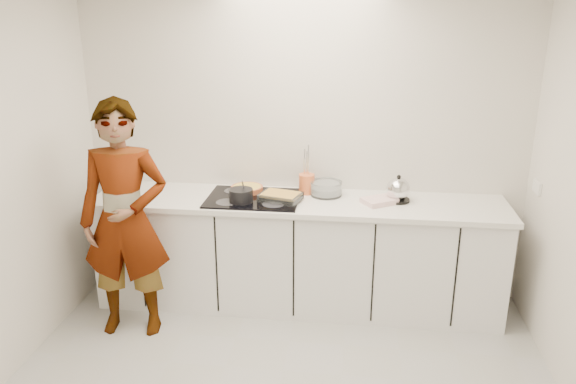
# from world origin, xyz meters

# --- Properties ---
(wall_back) EXTENTS (3.60, 0.00, 2.60)m
(wall_back) POSITION_xyz_m (0.00, 1.60, 1.30)
(wall_back) COLOR silver
(wall_back) RESTS_ON ground
(base_cabinets) EXTENTS (3.20, 0.58, 0.87)m
(base_cabinets) POSITION_xyz_m (0.00, 1.28, 0.43)
(base_cabinets) COLOR white
(base_cabinets) RESTS_ON floor
(countertop) EXTENTS (3.24, 0.64, 0.04)m
(countertop) POSITION_xyz_m (0.00, 1.28, 0.89)
(countertop) COLOR white
(countertop) RESTS_ON base_cabinets
(hob) EXTENTS (0.72, 0.54, 0.01)m
(hob) POSITION_xyz_m (-0.35, 1.26, 0.92)
(hob) COLOR black
(hob) RESTS_ON countertop
(tart_dish) EXTENTS (0.32, 0.32, 0.04)m
(tart_dish) POSITION_xyz_m (-0.43, 1.40, 0.95)
(tart_dish) COLOR #C36036
(tart_dish) RESTS_ON hob
(saucepan) EXTENTS (0.24, 0.24, 0.17)m
(saucepan) POSITION_xyz_m (-0.42, 1.15, 0.98)
(saucepan) COLOR black
(saucepan) RESTS_ON hob
(baking_dish) EXTENTS (0.35, 0.30, 0.06)m
(baking_dish) POSITION_xyz_m (-0.13, 1.21, 0.96)
(baking_dish) COLOR silver
(baking_dish) RESTS_ON hob
(mixing_bowl) EXTENTS (0.30, 0.30, 0.12)m
(mixing_bowl) POSITION_xyz_m (0.21, 1.42, 0.96)
(mixing_bowl) COLOR silver
(mixing_bowl) RESTS_ON countertop
(tea_towel) EXTENTS (0.30, 0.28, 0.04)m
(tea_towel) POSITION_xyz_m (0.63, 1.28, 0.93)
(tea_towel) COLOR white
(tea_towel) RESTS_ON countertop
(kettle) EXTENTS (0.24, 0.24, 0.21)m
(kettle) POSITION_xyz_m (0.77, 1.34, 1.00)
(kettle) COLOR black
(kettle) RESTS_ON countertop
(utensil_crock) EXTENTS (0.17, 0.17, 0.16)m
(utensil_crock) POSITION_xyz_m (0.05, 1.46, 0.99)
(utensil_crock) COLOR orange
(utensil_crock) RESTS_ON countertop
(cook) EXTENTS (0.69, 0.50, 1.77)m
(cook) POSITION_xyz_m (-1.20, 0.76, 0.88)
(cook) COLOR white
(cook) RESTS_ON floor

